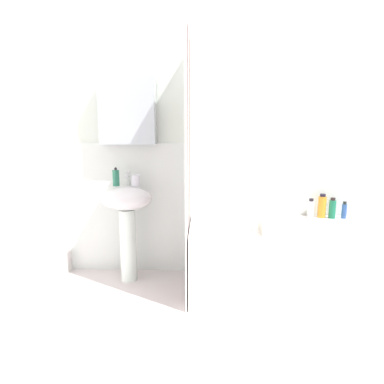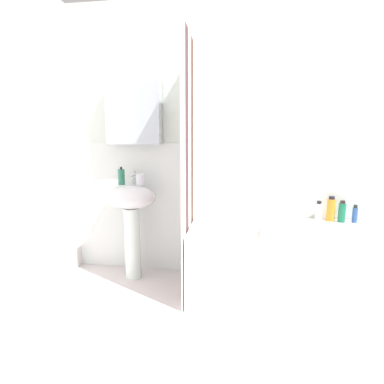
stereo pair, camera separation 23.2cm
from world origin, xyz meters
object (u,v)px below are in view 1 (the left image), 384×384
at_px(conditioner_bottle, 332,209).
at_px(lotion_bottle, 322,206).
at_px(soap_dispenser, 116,178).
at_px(body_wash_bottle, 344,211).
at_px(toothbrush_cup, 136,180).
at_px(shampoo_bottle, 311,209).
at_px(bathtub, 278,259).
at_px(sink, 127,212).
at_px(towel_folded, 282,227).

bearing_deg(conditioner_bottle, lotion_bottle, 162.42).
relative_size(soap_dispenser, body_wash_bottle, 1.08).
bearing_deg(toothbrush_cup, shampoo_bottle, 1.73).
bearing_deg(shampoo_bottle, lotion_bottle, 15.08).
xyz_separation_m(body_wash_bottle, shampoo_bottle, (-0.29, -0.00, 0.01)).
bearing_deg(bathtub, body_wash_bottle, 22.86).
xyz_separation_m(sink, shampoo_bottle, (1.59, 0.10, 0.02)).
bearing_deg(soap_dispenser, body_wash_bottle, 1.95).
distance_m(toothbrush_cup, conditioner_bottle, 1.72).
distance_m(bathtub, lotion_bottle, 0.64).
bearing_deg(shampoo_bottle, bathtub, -141.83).
relative_size(toothbrush_cup, conditioner_bottle, 0.51).
bearing_deg(sink, conditioner_bottle, 3.28).
xyz_separation_m(soap_dispenser, lotion_bottle, (1.79, 0.09, -0.26)).
bearing_deg(body_wash_bottle, toothbrush_cup, -178.45).
xyz_separation_m(shampoo_bottle, towel_folded, (-0.36, -0.44, -0.04)).
distance_m(bathtub, conditioner_bottle, 0.68).
xyz_separation_m(body_wash_bottle, conditioner_bottle, (-0.10, 0.00, 0.02)).
height_order(bathtub, shampoo_bottle, shampoo_bottle).
relative_size(soap_dispenser, lotion_bottle, 0.76).
distance_m(sink, towel_folded, 1.28).
bearing_deg(lotion_bottle, towel_folded, -134.88).
bearing_deg(sink, toothbrush_cup, 35.98).
bearing_deg(lotion_bottle, toothbrush_cup, -177.37).
bearing_deg(toothbrush_cup, body_wash_bottle, 1.55).
distance_m(soap_dispenser, body_wash_bottle, 1.99).
bearing_deg(conditioner_bottle, soap_dispenser, -177.92).
bearing_deg(shampoo_bottle, toothbrush_cup, -178.27).
distance_m(body_wash_bottle, shampoo_bottle, 0.29).
bearing_deg(bathtub, soap_dispenser, 171.94).
xyz_separation_m(soap_dispenser, bathtub, (1.35, -0.19, -0.63)).
distance_m(soap_dispenser, shampoo_bottle, 1.70).
height_order(conditioner_bottle, lotion_bottle, lotion_bottle).
height_order(body_wash_bottle, towel_folded, body_wash_bottle).
distance_m(toothbrush_cup, towel_folded, 1.25).
height_order(toothbrush_cup, towel_folded, toothbrush_cup).
relative_size(bathtub, shampoo_bottle, 8.20).
relative_size(conditioner_bottle, shampoo_bottle, 1.05).
xyz_separation_m(sink, soap_dispenser, (-0.09, 0.03, 0.29)).
bearing_deg(towel_folded, lotion_bottle, 45.12).
height_order(shampoo_bottle, towel_folded, shampoo_bottle).
relative_size(body_wash_bottle, conditioner_bottle, 0.82).
height_order(sink, conditioner_bottle, sink).
height_order(soap_dispenser, body_wash_bottle, soap_dispenser).
xyz_separation_m(sink, bathtub, (1.26, -0.16, -0.34)).
height_order(body_wash_bottle, shampoo_bottle, shampoo_bottle).
height_order(toothbrush_cup, body_wash_bottle, toothbrush_cup).
bearing_deg(toothbrush_cup, sink, -144.02).
relative_size(shampoo_bottle, towel_folded, 0.56).
xyz_separation_m(sink, towel_folded, (1.23, -0.34, -0.01)).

